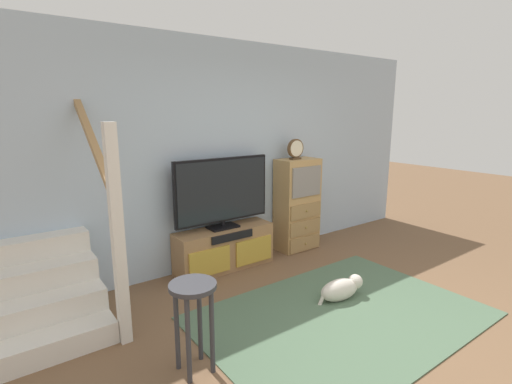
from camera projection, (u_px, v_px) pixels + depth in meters
name	position (u px, v px, depth m)	size (l,w,h in m)	color
ground_plane	(399.00, 348.00, 3.05)	(20.00, 20.00, 0.00)	brown
back_wall	(232.00, 154.00, 4.71)	(6.40, 0.12, 2.70)	#A8BCD1
area_rug	(342.00, 316.00, 3.52)	(2.60, 1.80, 0.01)	#4C664C
media_console	(225.00, 248.00, 4.56)	(1.22, 0.38, 0.51)	#997047
television	(223.00, 191.00, 4.43)	(1.23, 0.22, 0.84)	black
side_cabinet	(297.00, 205.00, 5.17)	(0.58, 0.38, 1.25)	tan
desk_clock	(295.00, 149.00, 4.95)	(0.25, 0.08, 0.27)	#4C3823
staircase	(41.00, 280.00, 3.43)	(1.00, 1.36, 2.20)	silver
bar_stool_near	(193.00, 306.00, 2.69)	(0.34, 0.34, 0.69)	#333338
dog	(342.00, 289.00, 3.82)	(0.54, 0.26, 0.23)	beige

